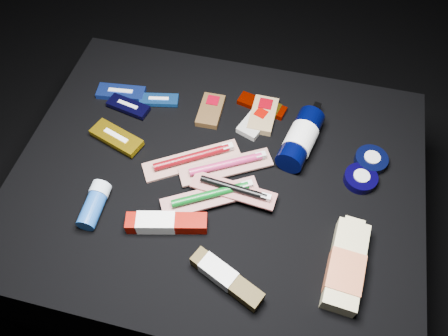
% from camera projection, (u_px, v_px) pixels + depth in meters
% --- Properties ---
extents(ground, '(3.00, 3.00, 0.00)m').
position_uv_depth(ground, '(219.00, 242.00, 1.39)').
color(ground, black).
rests_on(ground, ground).
extents(cloth_table, '(0.98, 0.78, 0.40)m').
position_uv_depth(cloth_table, '(218.00, 213.00, 1.22)').
color(cloth_table, black).
rests_on(cloth_table, ground).
extents(luna_bar_0, '(0.13, 0.06, 0.02)m').
position_uv_depth(luna_bar_0, '(121.00, 93.00, 1.19)').
color(luna_bar_0, '#1A36A3').
rests_on(luna_bar_0, cloth_table).
extents(luna_bar_1, '(0.11, 0.06, 0.01)m').
position_uv_depth(luna_bar_1, '(159.00, 100.00, 1.18)').
color(luna_bar_1, blue).
rests_on(luna_bar_1, cloth_table).
extents(luna_bar_2, '(0.12, 0.06, 0.01)m').
position_uv_depth(luna_bar_2, '(128.00, 106.00, 1.16)').
color(luna_bar_2, black).
rests_on(luna_bar_2, cloth_table).
extents(luna_bar_3, '(0.15, 0.09, 0.02)m').
position_uv_depth(luna_bar_3, '(117.00, 138.00, 1.10)').
color(luna_bar_3, '#BD920D').
rests_on(luna_bar_3, cloth_table).
extents(clif_bar_0, '(0.06, 0.11, 0.02)m').
position_uv_depth(clif_bar_0, '(211.00, 109.00, 1.16)').
color(clif_bar_0, '#4B3218').
rests_on(clif_bar_0, cloth_table).
extents(clif_bar_1, '(0.09, 0.12, 0.02)m').
position_uv_depth(clif_bar_1, '(256.00, 121.00, 1.14)').
color(clif_bar_1, '#A7A7A0').
rests_on(clif_bar_1, cloth_table).
extents(clif_bar_2, '(0.06, 0.12, 0.02)m').
position_uv_depth(clif_bar_2, '(263.00, 114.00, 1.15)').
color(clif_bar_2, '#97794E').
rests_on(clif_bar_2, cloth_table).
extents(power_bar, '(0.14, 0.07, 0.02)m').
position_uv_depth(power_bar, '(265.00, 106.00, 1.16)').
color(power_bar, '#880D00').
rests_on(power_bar, cloth_table).
extents(lotion_bottle, '(0.10, 0.22, 0.07)m').
position_uv_depth(lotion_bottle, '(301.00, 139.00, 1.07)').
color(lotion_bottle, black).
rests_on(lotion_bottle, cloth_table).
extents(cream_tin_upper, '(0.08, 0.08, 0.02)m').
position_uv_depth(cream_tin_upper, '(371.00, 160.00, 1.06)').
color(cream_tin_upper, black).
rests_on(cream_tin_upper, cloth_table).
extents(cream_tin_lower, '(0.08, 0.08, 0.02)m').
position_uv_depth(cream_tin_lower, '(361.00, 178.00, 1.04)').
color(cream_tin_lower, black).
rests_on(cream_tin_lower, cloth_table).
extents(bodywash_bottle, '(0.08, 0.21, 0.04)m').
position_uv_depth(bodywash_bottle, '(346.00, 267.00, 0.90)').
color(bodywash_bottle, beige).
rests_on(bodywash_bottle, cloth_table).
extents(deodorant_stick, '(0.05, 0.11, 0.05)m').
position_uv_depth(deodorant_stick, '(94.00, 204.00, 0.98)').
color(deodorant_stick, '#194BA0').
rests_on(deodorant_stick, cloth_table).
extents(toothbrush_pack_0, '(0.23, 0.18, 0.03)m').
position_uv_depth(toothbrush_pack_0, '(193.00, 159.00, 1.07)').
color(toothbrush_pack_0, beige).
rests_on(toothbrush_pack_0, cloth_table).
extents(toothbrush_pack_1, '(0.22, 0.16, 0.03)m').
position_uv_depth(toothbrush_pack_1, '(227.00, 165.00, 1.05)').
color(toothbrush_pack_1, '#B9B1AD').
rests_on(toothbrush_pack_1, cloth_table).
extents(toothbrush_pack_2, '(0.22, 0.16, 0.03)m').
position_uv_depth(toothbrush_pack_2, '(212.00, 196.00, 1.00)').
color(toothbrush_pack_2, '#BEB5B0').
rests_on(toothbrush_pack_2, cloth_table).
extents(toothbrush_pack_3, '(0.20, 0.06, 0.02)m').
position_uv_depth(toothbrush_pack_3, '(235.00, 189.00, 1.00)').
color(toothbrush_pack_3, '#A8A39D').
rests_on(toothbrush_pack_3, cloth_table).
extents(toothpaste_carton_red, '(0.18, 0.08, 0.03)m').
position_uv_depth(toothpaste_carton_red, '(163.00, 223.00, 0.96)').
color(toothpaste_carton_red, '#850800').
rests_on(toothpaste_carton_red, cloth_table).
extents(toothpaste_carton_green, '(0.17, 0.10, 0.03)m').
position_uv_depth(toothpaste_carton_green, '(224.00, 276.00, 0.89)').
color(toothpaste_carton_green, '#3B2E0E').
rests_on(toothpaste_carton_green, cloth_table).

